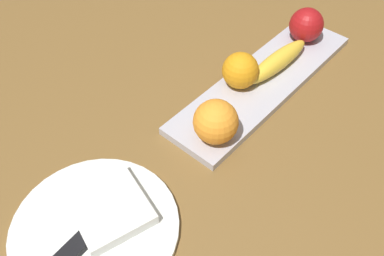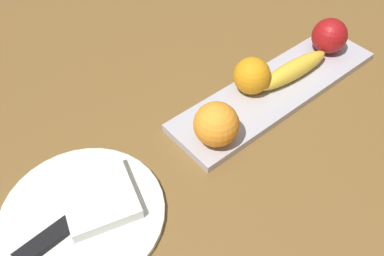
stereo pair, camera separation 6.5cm
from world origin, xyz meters
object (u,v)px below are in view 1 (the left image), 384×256
Objects in this scene: orange_near_banana at (240,70)px; folded_napkin at (110,208)px; dinner_plate at (95,228)px; knife at (73,251)px; banana at (278,61)px; apple at (306,25)px; orange_near_apple at (216,122)px; fruit_tray at (264,81)px.

folded_napkin is (-0.34, -0.03, -0.03)m from orange_near_banana.
dinner_plate is 1.31× the size of knife.
banana is 0.49m from knife.
banana is (-0.12, -0.01, -0.02)m from apple.
knife is at bearing -166.76° from dinner_plate.
dinner_plate is 0.03m from folded_napkin.
apple is 0.57m from dinner_plate.
folded_napkin is 0.59× the size of knife.
orange_near_apple is 0.41× the size of knife.
fruit_tray is at bearing -3.51° from knife.
orange_near_banana reaches higher than folded_napkin.
fruit_tray is at bearing 0.00° from folded_napkin.
orange_near_apple is at bearing -6.46° from folded_napkin.
orange_near_banana reaches higher than knife.
fruit_tray is at bearing -29.71° from orange_near_banana.
banana is 2.56× the size of orange_near_banana.
orange_near_banana reaches higher than banana.
folded_napkin is (0.03, 0.00, 0.01)m from dinner_plate.
knife is (-0.04, -0.01, 0.01)m from dinner_plate.
knife is at bearing -178.70° from fruit_tray.
apple is 0.38× the size of knife.
fruit_tray is 0.05m from banana.
apple is 0.40× the size of banana.
knife is (-0.41, -0.04, -0.03)m from orange_near_banana.
knife is at bearing 177.33° from orange_near_apple.
banana is at bearing -0.72° from fruit_tray.
fruit_tray is 2.45× the size of knife.
banana is at bearing -174.30° from apple.
orange_near_apple is at bearing -7.48° from knife.
apple is 0.94× the size of orange_near_apple.
fruit_tray is 0.07m from orange_near_banana.
orange_near_banana is at bearing 150.29° from fruit_tray.
folded_napkin is (-0.21, 0.02, -0.03)m from orange_near_apple.
apple reaches higher than knife.
fruit_tray is 6.42× the size of apple.
banana is 0.22m from orange_near_apple.
dinner_plate is at bearing 8.44° from knife.
orange_near_apple is 0.24m from dinner_plate.
orange_near_apple is at bearing -172.40° from fruit_tray.
folded_napkin is at bearing -177.22° from banana.
apple reaches higher than dinner_plate.
orange_near_apple reaches higher than folded_napkin.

